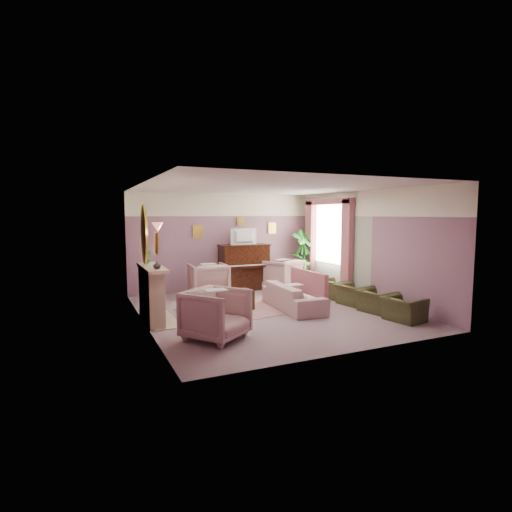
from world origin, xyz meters
name	(u,v)px	position (x,y,z in m)	size (l,w,h in m)	color
floor	(269,311)	(0.00, 0.00, 0.00)	(5.50, 6.00, 0.01)	gray
ceiling	(269,187)	(0.00, 0.00, 2.80)	(5.50, 6.00, 0.01)	silver
wall_back	(224,242)	(0.00, 3.00, 1.40)	(5.50, 0.02, 2.80)	slate
wall_front	(354,266)	(0.00, -3.00, 1.40)	(5.50, 0.02, 2.80)	slate
wall_left	(143,255)	(-2.75, 0.00, 1.40)	(0.02, 6.00, 2.80)	slate
wall_right	(367,246)	(2.75, 0.00, 1.40)	(0.02, 6.00, 2.80)	slate
picture_rail_band	(224,205)	(0.00, 2.99, 2.47)	(5.50, 0.01, 0.65)	white
stripe_panel	(336,254)	(2.73, 1.30, 1.07)	(0.01, 3.00, 2.15)	#9EAB93
fireplace_surround	(151,295)	(-2.59, 0.20, 0.55)	(0.30, 1.40, 1.10)	tan
fireplace_inset	(156,302)	(-2.49, 0.20, 0.40)	(0.18, 0.72, 0.68)	black
fire_ember	(159,311)	(-2.45, 0.20, 0.22)	(0.06, 0.54, 0.10)	orange
mantel_shelf	(152,268)	(-2.56, 0.20, 1.12)	(0.40, 1.55, 0.07)	tan
hearth	(162,320)	(-2.39, 0.20, 0.01)	(0.55, 1.50, 0.02)	tan
mirror_frame	(144,234)	(-2.70, 0.20, 1.80)	(0.04, 0.72, 1.20)	gold
mirror_glass	(145,234)	(-2.67, 0.20, 1.80)	(0.01, 0.60, 1.06)	white
sconce_shade	(158,227)	(-2.62, -0.85, 1.98)	(0.20, 0.20, 0.16)	#FF986A
piano	(244,268)	(0.50, 2.68, 0.65)	(1.40, 0.60, 1.30)	black
piano_keyshelf	(249,267)	(0.50, 2.33, 0.72)	(1.30, 0.12, 0.06)	black
piano_keys	(249,265)	(0.50, 2.33, 0.76)	(1.20, 0.08, 0.02)	silver
piano_top	(244,245)	(0.50, 2.68, 1.31)	(1.45, 0.65, 0.04)	black
television	(245,235)	(0.50, 2.63, 1.60)	(0.80, 0.12, 0.48)	black
print_back_left	(198,231)	(-0.80, 2.96, 1.72)	(0.30, 0.03, 0.38)	gold
print_back_right	(272,228)	(1.55, 2.96, 1.78)	(0.26, 0.03, 0.34)	gold
print_back_mid	(240,221)	(0.50, 2.96, 2.00)	(0.22, 0.03, 0.26)	gold
print_left_wall	(156,243)	(-2.71, -1.20, 1.72)	(0.03, 0.28, 0.36)	gold
window_blind	(330,232)	(2.70, 1.55, 1.70)	(0.03, 1.40, 1.80)	beige
curtain_left	(347,248)	(2.62, 0.63, 1.30)	(0.16, 0.34, 2.60)	#A0535D
curtain_right	(310,244)	(2.62, 2.47, 1.30)	(0.16, 0.34, 2.60)	#A0535D
pelmet	(328,202)	(2.62, 1.55, 2.56)	(0.16, 2.20, 0.16)	#A0535D
mantel_plant	(148,257)	(-2.55, 0.75, 1.29)	(0.16, 0.16, 0.28)	#278229
mantel_vase	(157,265)	(-2.55, -0.30, 1.23)	(0.16, 0.16, 0.16)	white
area_rug	(239,310)	(-0.59, 0.36, 0.01)	(2.50, 1.80, 0.01)	#9D6866
coffee_table	(231,301)	(-0.77, 0.45, 0.23)	(1.00, 0.50, 0.45)	#391F0D
table_paper	(232,291)	(-0.72, 0.45, 0.46)	(0.35, 0.28, 0.01)	white
sofa	(293,292)	(0.62, -0.03, 0.41)	(0.67, 2.01, 0.81)	tan
sofa_throw	(308,282)	(1.02, -0.03, 0.60)	(0.10, 1.52, 0.56)	#A0535D
floral_armchair_left	(208,278)	(-0.76, 2.13, 0.50)	(0.95, 0.95, 1.00)	tan
floral_armchair_right	(283,273)	(1.52, 2.20, 0.50)	(0.95, 0.95, 1.00)	tan
floral_armchair_front	(216,312)	(-1.75, -1.45, 0.50)	(0.95, 0.95, 1.00)	tan
olive_chair_a	(404,305)	(2.17, -1.89, 0.33)	(0.54, 0.77, 0.67)	#363A1E
olive_chair_b	(377,298)	(2.17, -1.07, 0.33)	(0.54, 0.77, 0.67)	#363A1E
olive_chair_c	(354,291)	(2.17, -0.25, 0.33)	(0.54, 0.77, 0.67)	#363A1E
olive_chair_d	(334,286)	(2.17, 0.57, 0.33)	(0.54, 0.77, 0.67)	#363A1E
side_table	(301,274)	(2.39, 2.62, 0.35)	(0.52, 0.52, 0.70)	silver
side_plant_big	(301,257)	(2.39, 2.62, 0.87)	(0.30, 0.30, 0.34)	#278229
side_plant_small	(306,259)	(2.51, 2.52, 0.84)	(0.16, 0.16, 0.28)	#278229
palm_pot	(303,280)	(2.39, 2.50, 0.17)	(0.34, 0.34, 0.34)	#944E3A
palm_plant	(303,252)	(2.39, 2.50, 1.06)	(0.76, 0.76, 1.44)	#278229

